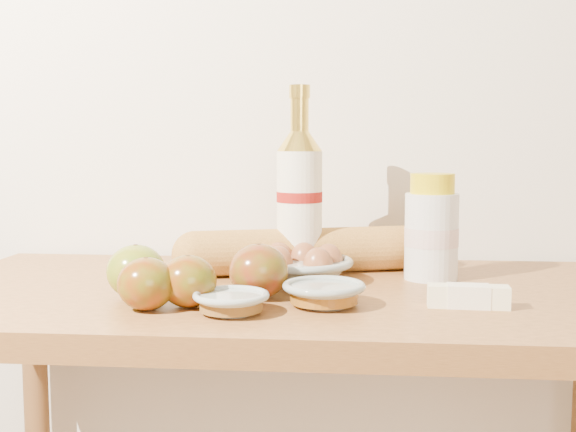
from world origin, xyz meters
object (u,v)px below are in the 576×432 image
Objects in this scene: bourbon_bottle at (299,198)px; egg_bowl at (300,267)px; table at (290,362)px; cream_bottle at (432,231)px; baguette at (308,251)px.

bourbon_bottle is 1.66× the size of egg_bowl.
table is 0.29m from bourbon_bottle.
table is at bearing -168.39° from cream_bottle.
egg_bowl is (-0.22, -0.05, -0.06)m from cream_bottle.
egg_bowl is (0.01, -0.08, -0.11)m from bourbon_bottle.
bourbon_bottle reaches higher than table.
cream_bottle reaches higher than egg_bowl.
bourbon_bottle is 0.10m from baguette.
baguette is (0.01, 0.08, 0.01)m from egg_bowl.
cream_bottle is (0.23, 0.10, 0.21)m from table.
egg_bowl is at bearing 75.53° from table.
egg_bowl is at bearing -112.65° from baguette.
cream_bottle is at bearing -27.20° from bourbon_bottle.
table is at bearing -104.47° from egg_bowl.
bourbon_bottle is 1.84× the size of cream_bottle.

